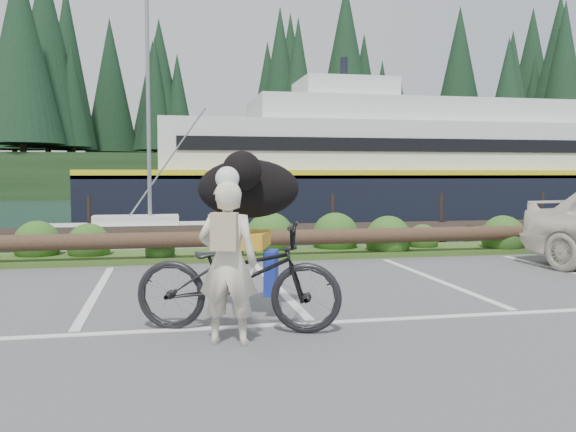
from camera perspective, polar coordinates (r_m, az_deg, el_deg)
The scene contains 7 objects.
ground at distance 7.39m, azimuth 1.57°, elevation -9.29°, with size 72.00×72.00×0.00m, color #4E4E50.
harbor_backdrop at distance 85.57m, azimuth -10.06°, elevation 2.80°, with size 170.00×160.00×30.00m.
vegetation_strip at distance 12.52m, azimuth -3.88°, elevation -3.57°, with size 34.00×1.60×0.10m, color #3D5B21.
log_rail at distance 11.84m, azimuth -3.44°, elevation -4.25°, with size 32.00×0.30×0.60m, color #443021, non-canonical shape.
bicycle at distance 6.60m, azimuth -4.69°, elevation -5.72°, with size 0.78×2.23×1.17m, color black.
cyclist at distance 6.06m, azimuth -5.64°, elevation -4.40°, with size 0.59×0.39×1.63m, color beige.
dog at distance 7.21m, azimuth -3.66°, elevation 2.58°, with size 1.20×0.59×0.69m, color black.
Camera 1 is at (-1.62, -7.01, 1.70)m, focal length 38.00 mm.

